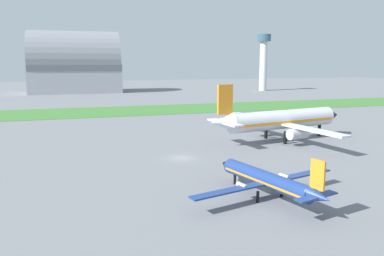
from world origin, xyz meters
TOP-DOWN VIEW (x-y plane):
  - ground_plane at (0.00, 0.00)m, footprint 600.00×600.00m
  - grass_taxiway_strip at (0.00, 69.07)m, footprint 360.00×28.00m
  - airplane_foreground_turboprop at (4.68, -22.22)m, footprint 21.49×18.53m
  - airplane_midfield_jet at (24.24, 8.25)m, footprint 34.44×34.95m
  - hangar_distant at (-16.32, 162.04)m, footprint 48.98×30.99m
  - control_tower at (91.03, 142.33)m, footprint 8.00×8.00m

SIDE VIEW (x-z plane):
  - ground_plane at x=0.00m, z-range 0.00..0.00m
  - grass_taxiway_strip at x=0.00m, z-range 0.00..0.08m
  - airplane_foreground_turboprop at x=4.68m, z-range -0.88..5.67m
  - airplane_midfield_jet at x=24.24m, z-range -1.73..10.67m
  - hangar_distant at x=-16.32m, z-range -1.91..32.06m
  - control_tower at x=91.03m, z-range 3.17..36.28m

